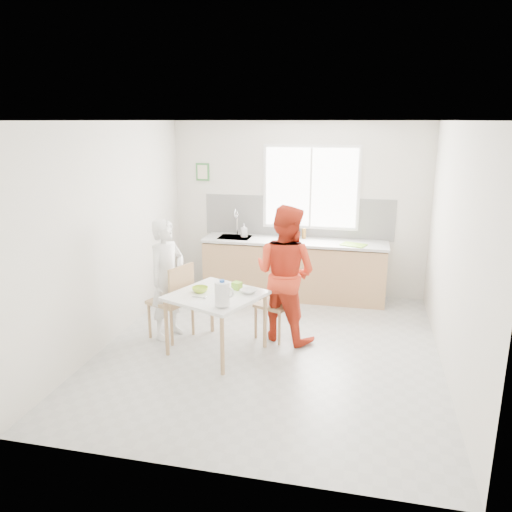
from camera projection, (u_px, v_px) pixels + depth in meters
The scene contains 21 objects.
ground at pixel (270, 350), 6.08m from camera, with size 4.50×4.50×0.00m, color #B7B7B2.
room_shell at pixel (271, 217), 5.65m from camera, with size 4.50×4.50×4.50m.
window at pixel (311, 188), 7.69m from camera, with size 1.50×0.06×1.30m.
backsplash at pixel (297, 217), 7.87m from camera, with size 3.00×0.02×0.65m, color white.
picture_frame at pixel (203, 172), 8.01m from camera, with size 0.22×0.03×0.28m.
kitchen_counter at pixel (294, 271), 7.81m from camera, with size 2.84×0.64×1.37m.
dining_table at pixel (216, 300), 5.88m from camera, with size 1.24×1.24×0.73m.
chair_left at pixel (174, 298), 6.28m from camera, with size 0.59×0.59×0.98m.
chair_far at pixel (278, 299), 6.38m from camera, with size 0.54×0.54×0.90m.
person_white at pixel (167, 279), 6.28m from camera, with size 0.56×0.37×1.54m, color white.
person_red at pixel (285, 273), 6.20m from camera, with size 0.84×0.65×1.72m, color red.
bowl_green at pixel (200, 290), 5.92m from camera, with size 0.19×0.19×0.06m, color #ACD330.
bowl_white at pixel (249, 291), 5.89m from camera, with size 0.19×0.19×0.05m, color white.
milk_jug at pixel (223, 293), 5.42m from camera, with size 0.23×0.16×0.29m.
green_box at pixel (237, 286), 6.01m from camera, with size 0.10×0.10×0.09m, color #7ECF2F.
spoon at pixel (198, 297), 5.72m from camera, with size 0.01×0.01×0.16m, color #A5A5AA.
cutting_board at pixel (354, 245), 7.36m from camera, with size 0.35×0.25×0.01m, color #78B529.
wine_bottle_a at pixel (291, 229), 7.68m from camera, with size 0.07×0.07×0.32m, color black.
wine_bottle_b at pixel (297, 229), 7.74m from camera, with size 0.07×0.07×0.30m, color black.
jar_amber at pixel (304, 233), 7.76m from camera, with size 0.06×0.06×0.16m, color #8E5D1F.
soap_bottle at pixel (244, 230), 7.88m from camera, with size 0.09×0.10×0.21m, color #999999.
Camera 1 is at (1.05, -5.47, 2.70)m, focal length 35.00 mm.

